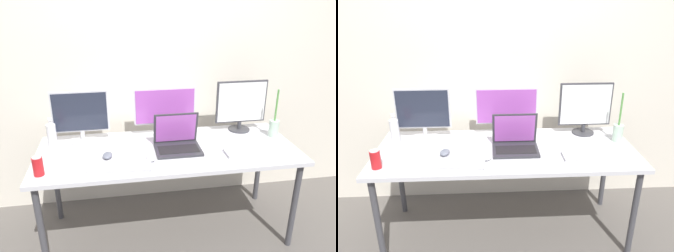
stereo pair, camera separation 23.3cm
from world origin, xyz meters
The scene contains 14 objects.
ground_plane centered at (0.00, 0.00, 0.00)m, with size 16.00×16.00×0.00m, color #5B5651.
wall_back centered at (0.00, 0.59, 1.30)m, with size 7.00×0.08×2.60m, color silver.
work_desk centered at (0.00, 0.00, 0.68)m, with size 1.89×0.74×0.74m.
monitor_left centered at (-0.62, 0.24, 0.95)m, with size 0.42×0.19×0.40m.
monitor_center centered at (0.02, 0.27, 0.95)m, with size 0.48×0.19×0.39m.
monitor_right centered at (0.64, 0.25, 0.96)m, with size 0.42×0.17×0.42m.
laptop_silver centered at (0.07, -0.01, 0.80)m, with size 0.33×0.25×0.26m.
keyboard_main centered at (-0.36, -0.23, 0.75)m, with size 0.41×0.14×0.02m, color #B2B2B7.
keyboard_aux centered at (0.58, -0.16, 0.75)m, with size 0.39×0.13×0.02m, color #B2B2B7.
mouse_by_keyboard centered at (-0.14, -0.15, 0.76)m, with size 0.07×0.10×0.04m, color silver.
mouse_by_laptop centered at (-0.44, -0.07, 0.76)m, with size 0.07×0.10×0.03m, color slate.
water_bottle centered at (-0.83, 0.15, 0.85)m, with size 0.07×0.07×0.24m.
soda_can_near_keyboard centered at (-0.86, -0.23, 0.80)m, with size 0.07×0.07×0.13m.
bamboo_vase centered at (0.86, 0.09, 0.82)m, with size 0.08×0.08×0.38m.
Camera 2 is at (-0.12, -2.15, 1.80)m, focal length 35.00 mm.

